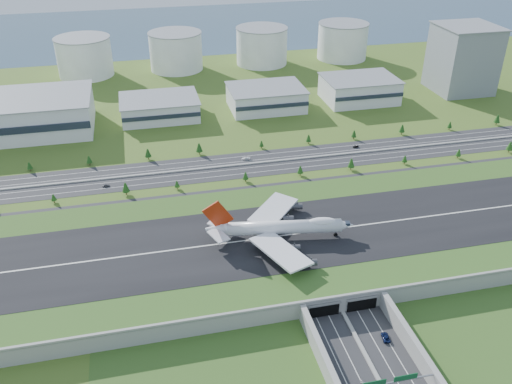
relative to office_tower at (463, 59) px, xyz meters
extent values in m
plane|color=#3C531A|center=(-200.00, -195.00, -27.50)|extent=(1200.00, 1200.00, 0.00)
cube|color=gray|center=(-200.00, -195.00, -23.50)|extent=(520.00, 100.00, 8.00)
cube|color=#354C1A|center=(-200.00, -195.00, -19.42)|extent=(520.00, 100.00, 0.16)
cube|color=black|center=(-200.00, -195.00, -19.28)|extent=(520.00, 58.00, 0.12)
cube|color=silver|center=(-200.00, -195.00, -19.20)|extent=(520.00, 0.90, 0.02)
cube|color=gray|center=(-200.00, -244.40, -18.90)|extent=(520.00, 1.20, 1.20)
cube|color=black|center=(-208.50, -245.20, -24.30)|extent=(13.00, 1.20, 6.00)
cube|color=black|center=(-191.50, -245.20, -24.30)|extent=(13.00, 1.20, 6.00)
cylinder|color=gray|center=(-181.00, -290.00, -24.00)|extent=(0.70, 0.70, 7.00)
cube|color=gray|center=(-200.00, -290.00, -20.30)|extent=(38.00, 0.50, 0.50)
cube|color=#0C4C23|center=(-206.00, -290.10, -18.90)|extent=(9.00, 0.30, 2.40)
cube|color=#0C4C23|center=(-194.00, -290.10, -18.90)|extent=(9.00, 0.30, 2.40)
cube|color=#28282B|center=(-200.00, -100.00, -27.44)|extent=(560.00, 36.00, 0.12)
cylinder|color=#3D2819|center=(-329.07, -122.00, -26.51)|extent=(0.50, 0.50, 1.98)
cone|color=#0F3813|center=(-329.07, -122.00, -23.98)|extent=(3.08, 3.08, 3.96)
cylinder|color=#3D2819|center=(-288.43, -122.00, -26.08)|extent=(0.50, 0.50, 2.84)
cone|color=#0F3813|center=(-288.43, -122.00, -22.45)|extent=(4.42, 4.42, 5.68)
cylinder|color=#3D2819|center=(-258.51, -122.00, -26.51)|extent=(0.50, 0.50, 1.98)
cone|color=#0F3813|center=(-258.51, -122.00, -23.98)|extent=(3.08, 3.08, 3.96)
cylinder|color=#3D2819|center=(-216.57, -122.00, -26.34)|extent=(0.50, 0.50, 2.32)
cone|color=#0F3813|center=(-216.57, -122.00, -23.38)|extent=(3.60, 3.60, 4.63)
cylinder|color=#3D2819|center=(-181.64, -122.00, -26.30)|extent=(0.50, 0.50, 2.40)
cone|color=#0F3813|center=(-181.64, -122.00, -23.23)|extent=(3.73, 3.73, 4.80)
cylinder|color=#3D2819|center=(-147.81, -122.00, -26.07)|extent=(0.50, 0.50, 2.85)
cone|color=#0F3813|center=(-147.81, -122.00, -22.43)|extent=(4.44, 4.44, 5.71)
cylinder|color=#3D2819|center=(-110.66, -122.00, -26.39)|extent=(0.50, 0.50, 2.21)
cone|color=#0F3813|center=(-110.66, -122.00, -23.57)|extent=(3.44, 3.44, 4.43)
cylinder|color=#3D2819|center=(-71.89, -122.00, -26.35)|extent=(0.50, 0.50, 2.31)
cone|color=#0F3813|center=(-71.89, -122.00, -23.39)|extent=(3.59, 3.59, 4.62)
cylinder|color=#3D2819|center=(-33.53, -122.00, -26.08)|extent=(0.50, 0.50, 2.84)
cone|color=#0F3813|center=(-33.53, -122.00, -22.44)|extent=(4.42, 4.42, 5.69)
cylinder|color=#3D2819|center=(-347.55, -78.00, -26.39)|extent=(0.50, 0.50, 2.23)
cone|color=#0F3813|center=(-347.55, -78.00, -23.54)|extent=(3.46, 3.46, 4.45)
cylinder|color=#3D2819|center=(-310.91, -78.00, -26.31)|extent=(0.50, 0.50, 2.38)
cone|color=#0F3813|center=(-310.91, -78.00, -23.27)|extent=(3.70, 3.70, 4.76)
cylinder|color=#3D2819|center=(-273.22, -78.00, -26.13)|extent=(0.50, 0.50, 2.73)
cone|color=#0F3813|center=(-273.22, -78.00, -22.64)|extent=(4.25, 4.25, 5.47)
cylinder|color=#3D2819|center=(-239.17, -78.00, -26.04)|extent=(0.50, 0.50, 2.92)
cone|color=#0F3813|center=(-239.17, -78.00, -22.32)|extent=(4.53, 4.53, 5.83)
cylinder|color=#3D2819|center=(-196.05, -78.00, -26.51)|extent=(0.50, 0.50, 1.99)
cone|color=#0F3813|center=(-196.05, -78.00, -23.96)|extent=(3.09, 3.09, 3.98)
cylinder|color=#3D2819|center=(-162.18, -78.00, -26.31)|extent=(0.50, 0.50, 2.38)
cone|color=#0F3813|center=(-162.18, -78.00, -23.27)|extent=(3.70, 3.70, 4.76)
cylinder|color=#3D2819|center=(-128.27, -78.00, -26.30)|extent=(0.50, 0.50, 2.39)
cone|color=#0F3813|center=(-128.27, -78.00, -23.25)|extent=(3.72, 3.72, 4.78)
cylinder|color=#3D2819|center=(-91.21, -78.00, -26.14)|extent=(0.50, 0.50, 2.72)
cone|color=#0F3813|center=(-91.21, -78.00, -22.67)|extent=(4.23, 4.23, 5.43)
cylinder|color=#3D2819|center=(-52.80, -78.00, -26.39)|extent=(0.50, 0.50, 2.22)
cone|color=#0F3813|center=(-52.80, -78.00, -23.56)|extent=(3.45, 3.45, 4.43)
cylinder|color=#3D2819|center=(-13.57, -78.00, -26.03)|extent=(0.50, 0.50, 2.93)
cone|color=#0F3813|center=(-13.57, -78.00, -22.28)|extent=(4.57, 4.57, 5.87)
cube|color=silver|center=(-370.00, -10.00, -15.00)|extent=(120.00, 60.00, 25.00)
cube|color=silver|center=(-260.00, -5.00, -20.00)|extent=(58.00, 42.00, 15.00)
cube|color=silver|center=(-175.00, -5.00, -19.00)|extent=(58.00, 42.00, 17.00)
cube|color=silver|center=(-95.00, -5.00, -18.00)|extent=(58.00, 42.00, 19.00)
cube|color=gray|center=(0.00, 0.00, 0.00)|extent=(46.00, 46.00, 55.00)
cylinder|color=silver|center=(-320.00, 115.00, -10.00)|extent=(50.00, 50.00, 35.00)
cylinder|color=silver|center=(-235.00, 115.00, -10.00)|extent=(50.00, 50.00, 35.00)
cylinder|color=silver|center=(-150.00, 115.00, -10.00)|extent=(50.00, 50.00, 35.00)
cylinder|color=silver|center=(-65.00, 115.00, -10.00)|extent=(50.00, 50.00, 35.00)
cube|color=#324C61|center=(-200.00, 285.00, -27.47)|extent=(1200.00, 260.00, 0.06)
cylinder|color=silver|center=(-214.46, -196.57, -13.12)|extent=(59.21, 16.09, 6.73)
cone|color=silver|center=(-183.32, -201.63, -13.12)|extent=(9.38, 7.99, 6.73)
cone|color=silver|center=(-245.60, -191.51, -12.70)|extent=(11.46, 8.33, 6.73)
ellipsoid|color=silver|center=(-194.70, -199.78, -10.70)|extent=(15.00, 7.48, 4.14)
cube|color=silver|center=(-219.40, -213.88, -14.17)|extent=(24.85, 34.39, 1.66)
cube|color=silver|center=(-213.67, -178.59, -14.17)|extent=(31.10, 32.76, 1.66)
cylinder|color=#38383D|center=(-211.53, -209.83, -16.49)|extent=(5.90, 3.99, 3.16)
cylinder|color=#38383D|center=(-207.34, -222.24, -16.49)|extent=(5.90, 3.99, 3.16)
cylinder|color=#38383D|center=(-207.49, -184.92, -16.49)|extent=(5.90, 3.99, 3.16)
cylinder|color=#38383D|center=(-199.58, -174.48, -16.49)|extent=(5.90, 3.99, 3.16)
cube|color=silver|center=(-245.66, -198.43, -11.86)|extent=(10.00, 13.05, 0.63)
cube|color=silver|center=(-243.47, -184.94, -11.86)|extent=(12.20, 12.95, 0.63)
cube|color=#A6250B|center=(-244.56, -191.68, -4.71)|extent=(14.95, 3.34, 15.77)
cylinder|color=black|center=(-187.64, -200.93, -18.64)|extent=(2.00, 0.74, 2.00)
cylinder|color=black|center=(-219.15, -199.22, -18.64)|extent=(2.00, 0.74, 2.00)
cylinder|color=black|center=(-218.07, -192.58, -18.64)|extent=(2.00, 0.74, 2.00)
cylinder|color=black|center=(-225.38, -198.21, -18.64)|extent=(2.00, 0.74, 2.00)
cylinder|color=black|center=(-224.30, -191.56, -18.64)|extent=(2.00, 0.74, 2.00)
imported|color=#0B163B|center=(-188.56, -263.62, -26.54)|extent=(3.69, 6.39, 1.67)
imported|color=#525256|center=(-300.26, -109.73, -26.66)|extent=(4.25, 1.72, 1.45)
imported|color=black|center=(-132.17, -91.62, -26.70)|extent=(4.35, 2.28, 1.36)
imported|color=white|center=(-210.29, -92.97, -26.55)|extent=(6.11, 3.54, 1.67)
camera|label=1|loc=(-275.25, -407.61, 133.92)|focal=38.00mm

